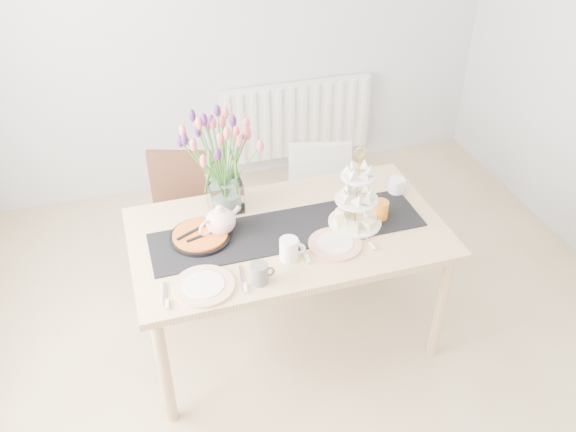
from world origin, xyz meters
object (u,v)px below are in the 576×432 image
object	(u,v)px
chair_brown	(186,214)
teapot	(221,221)
tulip_vase	(222,150)
plate_left	(204,286)
radiator	(296,120)
cream_jug	(396,186)
cake_stand	(356,206)
mug_grey	(259,274)
tart_tin	(201,236)
mug_white	(289,249)
dining_table	(288,242)
chair_white	(320,198)
mug_orange	(380,210)
plate_right	(335,244)

from	to	relation	value
chair_brown	teapot	world-z (taller)	teapot
tulip_vase	plate_left	distance (m)	0.72
radiator	cream_jug	xyz separation A→B (m)	(0.07, -1.58, 0.34)
cake_stand	chair_brown	bearing A→B (deg)	139.05
chair_brown	plate_left	bearing A→B (deg)	-74.32
teapot	mug_grey	world-z (taller)	teapot
tart_tin	mug_white	bearing A→B (deg)	-35.15
teapot	plate_left	xyz separation A→B (m)	(-0.16, -0.37, -0.07)
mug_grey	radiator	bearing A→B (deg)	69.20
dining_table	chair_brown	xyz separation A→B (m)	(-0.44, 0.64, -0.16)
dining_table	plate_left	size ratio (longest dim) A/B	5.64
radiator	tart_tin	distance (m)	2.00
chair_white	cake_stand	distance (m)	0.80
tart_tin	tulip_vase	bearing A→B (deg)	52.76
mug_orange	chair_white	bearing A→B (deg)	67.21
tulip_vase	mug_white	size ratio (longest dim) A/B	5.91
teapot	mug_grey	xyz separation A→B (m)	(0.09, -0.41, -0.03)
cake_stand	teapot	bearing A→B (deg)	169.41
cake_stand	mug_grey	bearing A→B (deg)	-154.18
chair_brown	plate_right	xyz separation A→B (m)	(0.63, -0.82, 0.25)
mug_orange	dining_table	bearing A→B (deg)	146.01
cake_stand	mug_orange	size ratio (longest dim) A/B	3.92
chair_white	mug_grey	size ratio (longest dim) A/B	8.06
chair_white	mug_orange	xyz separation A→B (m)	(0.08, -0.67, 0.34)
chair_brown	plate_left	size ratio (longest dim) A/B	3.09
dining_table	cake_stand	xyz separation A→B (m)	(0.35, -0.05, 0.19)
chair_white	plate_right	size ratio (longest dim) A/B	2.98
chair_white	teapot	distance (m)	1.00
cake_stand	plate_left	bearing A→B (deg)	-163.66
tulip_vase	mug_orange	world-z (taller)	tulip_vase
teapot	chair_brown	bearing A→B (deg)	76.69
teapot	mug_white	xyz separation A→B (m)	(0.27, -0.29, -0.02)
radiator	mug_white	bearing A→B (deg)	-108.90
teapot	mug_white	bearing A→B (deg)	-71.31
radiator	mug_white	xyz separation A→B (m)	(-0.67, -1.94, 0.35)
radiator	cream_jug	world-z (taller)	cream_jug
radiator	mug_orange	bearing A→B (deg)	-93.69
dining_table	plate_right	world-z (taller)	plate_right
dining_table	chair_brown	size ratio (longest dim) A/B	1.83
tart_tin	mug_white	size ratio (longest dim) A/B	2.85
chair_brown	cake_stand	xyz separation A→B (m)	(0.79, -0.69, 0.36)
radiator	tulip_vase	xyz separation A→B (m)	(-0.86, -1.44, 0.65)
chair_brown	plate_right	world-z (taller)	chair_brown
radiator	chair_white	world-z (taller)	chair_white
tulip_vase	teapot	xyz separation A→B (m)	(-0.07, -0.22, -0.28)
plate_left	dining_table	bearing A→B (deg)	30.93
mug_grey	mug_white	world-z (taller)	mug_white
mug_orange	mug_white	bearing A→B (deg)	167.61
teapot	mug_white	distance (m)	0.39
mug_orange	cake_stand	bearing A→B (deg)	154.69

